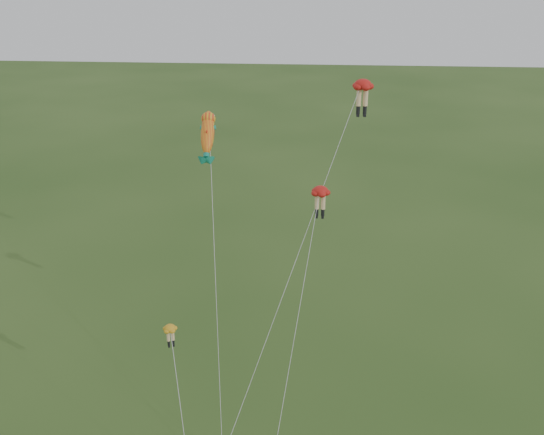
{
  "coord_description": "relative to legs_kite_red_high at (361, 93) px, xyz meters",
  "views": [
    {
      "loc": [
        4.56,
        -28.03,
        28.1
      ],
      "look_at": [
        1.9,
        6.0,
        13.47
      ],
      "focal_mm": 40.0,
      "sensor_mm": 36.0,
      "label": 1
    }
  ],
  "objects": [
    {
      "name": "fish_kite",
      "position": [
        -9.31,
        -6.18,
        -1.39
      ],
      "size": [
        1.94,
        8.06,
        19.94
      ],
      "rotation": [
        0.89,
        0.0,
        0.05
      ],
      "color": "gold",
      "rests_on": "ground"
    },
    {
      "name": "legs_kite_red_mid",
      "position": [
        -2.56,
        -5.31,
        -5.67
      ],
      "size": [
        3.3,
        11.82,
        14.97
      ],
      "rotation": [
        0.0,
        0.0,
        -0.04
      ],
      "color": "red",
      "rests_on": "ground"
    },
    {
      "name": "legs_kite_red_high",
      "position": [
        0.0,
        0.0,
        0.0
      ],
      "size": [
        9.18,
        15.78,
        20.72
      ],
      "rotation": [
        0.0,
        0.0,
        0.08
      ],
      "color": "red",
      "rests_on": "ground"
    },
    {
      "name": "legs_kite_yellow",
      "position": [
        -11.06,
        -11.3,
        -12.45
      ],
      "size": [
        2.81,
        6.28,
        8.15
      ],
      "rotation": [
        0.0,
        0.0,
        0.45
      ],
      "color": "gold",
      "rests_on": "ground"
    }
  ]
}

